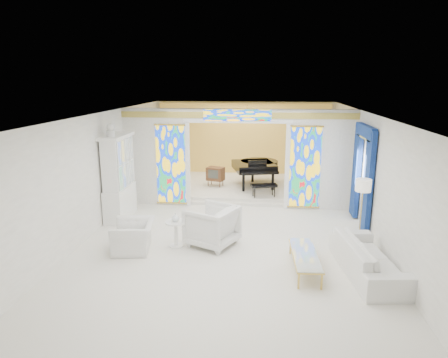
# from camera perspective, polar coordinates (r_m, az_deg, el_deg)

# --- Properties ---
(floor) EXTENTS (12.00, 12.00, 0.00)m
(floor) POSITION_cam_1_polar(r_m,az_deg,el_deg) (10.61, 1.09, -7.17)
(floor) COLOR silver
(floor) RESTS_ON ground
(ceiling) EXTENTS (7.00, 12.00, 0.02)m
(ceiling) POSITION_cam_1_polar(r_m,az_deg,el_deg) (9.93, 1.17, 9.20)
(ceiling) COLOR white
(ceiling) RESTS_ON wall_back
(wall_back) EXTENTS (7.00, 0.02, 3.00)m
(wall_back) POSITION_cam_1_polar(r_m,az_deg,el_deg) (16.05, 2.87, 5.63)
(wall_back) COLOR white
(wall_back) RESTS_ON floor
(wall_front) EXTENTS (7.00, 0.02, 3.00)m
(wall_front) POSITION_cam_1_polar(r_m,az_deg,el_deg) (4.58, -5.25, -16.61)
(wall_front) COLOR white
(wall_front) RESTS_ON floor
(wall_left) EXTENTS (0.02, 12.00, 3.00)m
(wall_left) POSITION_cam_1_polar(r_m,az_deg,el_deg) (11.01, -17.36, 1.13)
(wall_left) COLOR white
(wall_left) RESTS_ON floor
(wall_right) EXTENTS (0.02, 12.00, 3.00)m
(wall_right) POSITION_cam_1_polar(r_m,az_deg,el_deg) (10.49, 20.55, 0.26)
(wall_right) COLOR white
(wall_right) RESTS_ON floor
(partition_wall) EXTENTS (7.00, 0.22, 3.00)m
(partition_wall) POSITION_cam_1_polar(r_m,az_deg,el_deg) (12.08, 1.90, 3.61)
(partition_wall) COLOR white
(partition_wall) RESTS_ON floor
(stained_glass_left) EXTENTS (0.90, 0.04, 2.40)m
(stained_glass_left) POSITION_cam_1_polar(r_m,az_deg,el_deg) (12.35, -7.59, 2.05)
(stained_glass_left) COLOR gold
(stained_glass_left) RESTS_ON partition_wall
(stained_glass_right) EXTENTS (0.90, 0.04, 2.40)m
(stained_glass_right) POSITION_cam_1_polar(r_m,az_deg,el_deg) (12.09, 11.50, 1.63)
(stained_glass_right) COLOR gold
(stained_glass_right) RESTS_ON partition_wall
(stained_glass_transom) EXTENTS (2.00, 0.04, 0.34)m
(stained_glass_transom) POSITION_cam_1_polar(r_m,az_deg,el_deg) (11.82, 1.91, 9.09)
(stained_glass_transom) COLOR gold
(stained_glass_transom) RESTS_ON partition_wall
(alcove_platform) EXTENTS (6.80, 3.80, 0.18)m
(alcove_platform) POSITION_cam_1_polar(r_m,az_deg,el_deg) (14.48, 2.42, -0.99)
(alcove_platform) COLOR silver
(alcove_platform) RESTS_ON floor
(gold_curtain_back) EXTENTS (6.70, 0.10, 2.90)m
(gold_curtain_back) POSITION_cam_1_polar(r_m,az_deg,el_deg) (15.93, 2.85, 5.56)
(gold_curtain_back) COLOR #DFBA4D
(gold_curtain_back) RESTS_ON wall_back
(chandelier) EXTENTS (0.48, 0.48, 0.30)m
(chandelier) POSITION_cam_1_polar(r_m,az_deg,el_deg) (13.94, 3.33, 8.70)
(chandelier) COLOR gold
(chandelier) RESTS_ON ceiling
(blue_drapes) EXTENTS (0.14, 1.85, 2.65)m
(blue_drapes) POSITION_cam_1_polar(r_m,az_deg,el_deg) (11.11, 19.20, 1.51)
(blue_drapes) COLOR navy
(blue_drapes) RESTS_ON wall_right
(china_cabinet) EXTENTS (0.56, 1.46, 2.72)m
(china_cabinet) POSITION_cam_1_polar(r_m,az_deg,el_deg) (11.51, -14.80, 0.16)
(china_cabinet) COLOR white
(china_cabinet) RESTS_ON floor
(armchair_left) EXTENTS (1.06, 1.17, 0.67)m
(armchair_left) POSITION_cam_1_polar(r_m,az_deg,el_deg) (9.49, -12.78, -7.96)
(armchair_left) COLOR white
(armchair_left) RESTS_ON floor
(armchair_right) EXTENTS (1.40, 1.38, 0.96)m
(armchair_right) POSITION_cam_1_polar(r_m,az_deg,el_deg) (9.49, -1.73, -6.69)
(armchair_right) COLOR silver
(armchair_right) RESTS_ON floor
(sofa) EXTENTS (1.21, 2.47, 0.69)m
(sofa) POSITION_cam_1_polar(r_m,az_deg,el_deg) (8.70, 19.93, -10.49)
(sofa) COLOR white
(sofa) RESTS_ON floor
(side_table) EXTENTS (0.63, 0.63, 0.62)m
(side_table) POSITION_cam_1_polar(r_m,az_deg,el_deg) (9.48, -6.89, -7.25)
(side_table) COLOR white
(side_table) RESTS_ON floor
(vase) EXTENTS (0.20, 0.20, 0.19)m
(vase) POSITION_cam_1_polar(r_m,az_deg,el_deg) (9.37, -6.95, -5.46)
(vase) COLOR white
(vase) RESTS_ON side_table
(coffee_table) EXTENTS (0.58, 1.69, 0.37)m
(coffee_table) POSITION_cam_1_polar(r_m,az_deg,el_deg) (8.49, 11.48, -10.56)
(coffee_table) COLOR white
(coffee_table) RESTS_ON floor
(floor_lamp) EXTENTS (0.43, 0.43, 1.52)m
(floor_lamp) POSITION_cam_1_polar(r_m,az_deg,el_deg) (10.16, 19.26, -1.25)
(floor_lamp) COLOR gold
(floor_lamp) RESTS_ON floor
(grand_piano) EXTENTS (1.83, 2.80, 1.02)m
(grand_piano) POSITION_cam_1_polar(r_m,az_deg,el_deg) (14.14, 4.70, 1.86)
(grand_piano) COLOR black
(grand_piano) RESTS_ON alcove_platform
(tv_console) EXTENTS (0.66, 0.54, 0.67)m
(tv_console) POSITION_cam_1_polar(r_m,az_deg,el_deg) (14.03, -1.23, 0.74)
(tv_console) COLOR #54361E
(tv_console) RESTS_ON alcove_platform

